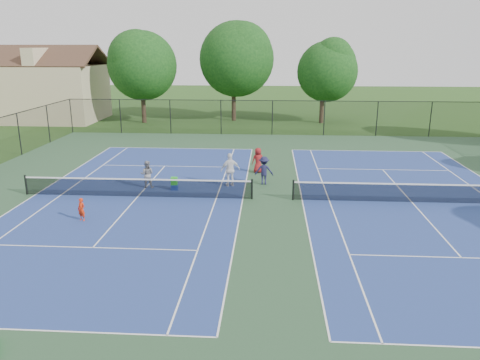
# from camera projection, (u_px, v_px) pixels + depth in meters

# --- Properties ---
(ground) EXTENTS (140.00, 140.00, 0.00)m
(ground) POSITION_uv_depth(u_px,v_px,m) (272.00, 200.00, 23.91)
(ground) COLOR #234716
(ground) RESTS_ON ground
(court_pad) EXTENTS (36.00, 36.00, 0.01)m
(court_pad) POSITION_uv_depth(u_px,v_px,m) (272.00, 199.00, 23.91)
(court_pad) COLOR #2A4A2F
(court_pad) RESTS_ON ground
(tennis_court_left) EXTENTS (12.00, 23.83, 1.07)m
(tennis_court_left) POSITION_uv_depth(u_px,v_px,m) (138.00, 195.00, 24.32)
(tennis_court_left) COLOR navy
(tennis_court_left) RESTS_ON ground
(tennis_court_right) EXTENTS (12.00, 23.83, 1.07)m
(tennis_court_right) POSITION_uv_depth(u_px,v_px,m) (412.00, 201.00, 23.45)
(tennis_court_right) COLOR navy
(tennis_court_right) RESTS_ON ground
(perimeter_fence) EXTENTS (36.08, 36.08, 3.02)m
(perimeter_fence) POSITION_uv_depth(u_px,v_px,m) (273.00, 169.00, 23.47)
(perimeter_fence) COLOR black
(perimeter_fence) RESTS_ON ground
(tree_back_a) EXTENTS (6.80, 6.80, 9.15)m
(tree_back_a) POSITION_uv_depth(u_px,v_px,m) (141.00, 62.00, 46.05)
(tree_back_a) COLOR #2D2116
(tree_back_a) RESTS_ON ground
(tree_back_b) EXTENTS (7.60, 7.60, 10.03)m
(tree_back_b) POSITION_uv_depth(u_px,v_px,m) (234.00, 55.00, 47.26)
(tree_back_b) COLOR #2D2116
(tree_back_b) RESTS_ON ground
(tree_back_c) EXTENTS (6.00, 6.00, 8.40)m
(tree_back_c) POSITION_uv_depth(u_px,v_px,m) (324.00, 68.00, 46.05)
(tree_back_c) COLOR #2D2116
(tree_back_c) RESTS_ON ground
(clapboard_house) EXTENTS (10.80, 8.10, 7.65)m
(clapboard_house) POSITION_uv_depth(u_px,v_px,m) (50.00, 90.00, 48.45)
(clapboard_house) COLOR tan
(clapboard_house) RESTS_ON ground
(child_player) EXTENTS (0.45, 0.38, 1.05)m
(child_player) POSITION_uv_depth(u_px,v_px,m) (82.00, 210.00, 20.90)
(child_player) COLOR red
(child_player) RESTS_ON ground
(instructor) EXTENTS (0.76, 0.61, 1.52)m
(instructor) POSITION_uv_depth(u_px,v_px,m) (147.00, 174.00, 25.72)
(instructor) COLOR gray
(instructor) RESTS_ON ground
(bystander_a) EXTENTS (1.19, 0.83, 1.87)m
(bystander_a) POSITION_uv_depth(u_px,v_px,m) (230.00, 170.00, 25.98)
(bystander_a) COLOR white
(bystander_a) RESTS_ON ground
(bystander_b) EXTENTS (1.06, 0.63, 1.61)m
(bystander_b) POSITION_uv_depth(u_px,v_px,m) (264.00, 171.00, 26.33)
(bystander_b) COLOR #1B1C3D
(bystander_b) RESTS_ON ground
(bystander_c) EXTENTS (0.89, 0.74, 1.56)m
(bystander_c) POSITION_uv_depth(u_px,v_px,m) (258.00, 160.00, 28.77)
(bystander_c) COLOR maroon
(bystander_c) RESTS_ON ground
(ball_crate) EXTENTS (0.39, 0.35, 0.29)m
(ball_crate) POSITION_uv_depth(u_px,v_px,m) (174.00, 187.00, 25.50)
(ball_crate) COLOR navy
(ball_crate) RESTS_ON ground
(ball_hopper) EXTENTS (0.35, 0.29, 0.42)m
(ball_hopper) POSITION_uv_depth(u_px,v_px,m) (174.00, 181.00, 25.40)
(ball_hopper) COLOR green
(ball_hopper) RESTS_ON ball_crate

